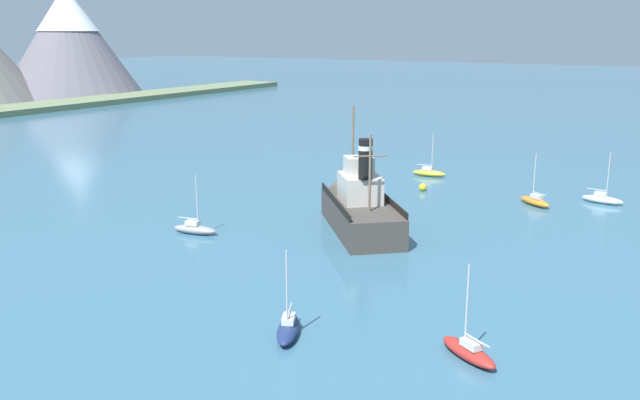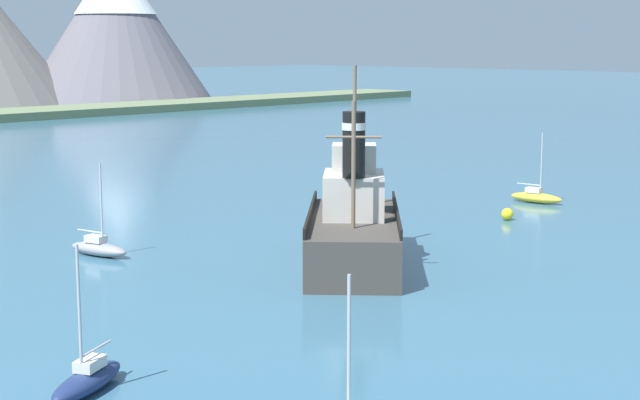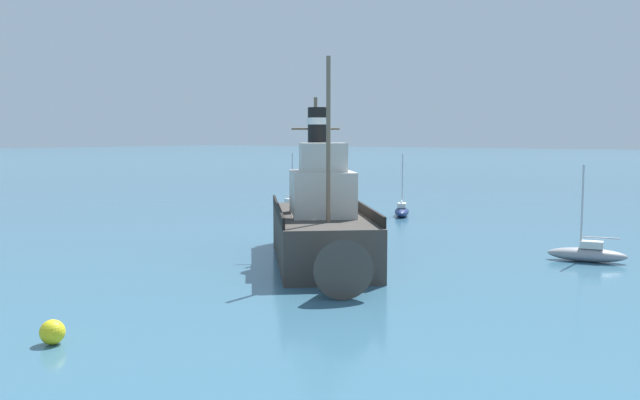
{
  "view_description": "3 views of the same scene",
  "coord_description": "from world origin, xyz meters",
  "views": [
    {
      "loc": [
        -48.19,
        -24.85,
        15.9
      ],
      "look_at": [
        -3.32,
        2.5,
        2.78
      ],
      "focal_mm": 38.0,
      "sensor_mm": 36.0,
      "label": 1
    },
    {
      "loc": [
        -36.98,
        -32.11,
        11.13
      ],
      "look_at": [
        -2.66,
        0.75,
        3.41
      ],
      "focal_mm": 55.0,
      "sensor_mm": 36.0,
      "label": 2
    },
    {
      "loc": [
        26.64,
        19.66,
        6.36
      ],
      "look_at": [
        -1.6,
        -0.47,
        3.05
      ],
      "focal_mm": 38.0,
      "sensor_mm": 36.0,
      "label": 3
    }
  ],
  "objects": [
    {
      "name": "ground_plane",
      "position": [
        0.0,
        0.0,
        0.0
      ],
      "size": [
        600.0,
        600.0,
        0.0
      ],
      "primitive_type": "plane",
      "color": "#38667F"
    },
    {
      "name": "old_tugboat",
      "position": [
        -0.58,
        0.38,
        1.83
      ],
      "size": [
        13.04,
        12.05,
        9.9
      ],
      "color": "#423D38",
      "rests_on": "ground"
    },
    {
      "name": "sailboat_orange",
      "position": [
        14.96,
        -10.03,
        0.43
      ],
      "size": [
        3.12,
        3.72,
        4.9
      ],
      "color": "orange",
      "rests_on": "ground"
    },
    {
      "name": "sailboat_yellow",
      "position": [
        22.07,
        3.57,
        0.43
      ],
      "size": [
        1.5,
        3.9,
        4.9
      ],
      "color": "gold",
      "rests_on": "ground"
    },
    {
      "name": "sailboat_red",
      "position": [
        -17.96,
        -15.11,
        0.43
      ],
      "size": [
        2.88,
        3.83,
        4.9
      ],
      "color": "#B22823",
      "rests_on": "ground"
    },
    {
      "name": "sailboat_navy",
      "position": [
        -20.43,
        -5.93,
        0.43
      ],
      "size": [
        3.89,
        2.67,
        4.9
      ],
      "color": "navy",
      "rests_on": "ground"
    },
    {
      "name": "sailboat_white",
      "position": [
        19.08,
        -15.32,
        0.43
      ],
      "size": [
        1.62,
        3.92,
        4.9
      ],
      "color": "white",
      "rests_on": "ground"
    },
    {
      "name": "sailboat_grey",
      "position": [
        -8.7,
        11.07,
        0.43
      ],
      "size": [
        1.84,
        3.94,
        4.9
      ],
      "color": "gray",
      "rests_on": "ground"
    },
    {
      "name": "mooring_buoy",
      "position": [
        14.97,
        1.3,
        0.38
      ],
      "size": [
        0.77,
        0.77,
        0.77
      ],
      "primitive_type": "sphere",
      "color": "yellow",
      "rests_on": "ground"
    }
  ]
}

